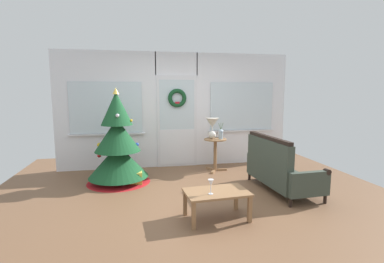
{
  "coord_description": "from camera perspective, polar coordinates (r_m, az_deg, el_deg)",
  "views": [
    {
      "loc": [
        -0.92,
        -4.39,
        1.7
      ],
      "look_at": [
        0.05,
        0.55,
        1.0
      ],
      "focal_mm": 27.16,
      "sensor_mm": 36.0,
      "label": 1
    }
  ],
  "objects": [
    {
      "name": "ground_plane",
      "position": [
        4.8,
        0.7,
        -12.84
      ],
      "size": [
        6.76,
        6.76,
        0.0
      ],
      "primitive_type": "plane",
      "color": "brown"
    },
    {
      "name": "coffee_table",
      "position": [
        3.97,
        4.85,
        -12.36
      ],
      "size": [
        0.88,
        0.58,
        0.38
      ],
      "color": "#8E6642",
      "rests_on": "ground"
    },
    {
      "name": "christmas_tree",
      "position": [
        5.57,
        -14.37,
        -3.2
      ],
      "size": [
        1.17,
        1.17,
        1.77
      ],
      "color": "#4C331E",
      "rests_on": "ground"
    },
    {
      "name": "back_wall_with_door",
      "position": [
        6.55,
        -3.02,
        4.26
      ],
      "size": [
        5.2,
        0.19,
        2.55
      ],
      "color": "white",
      "rests_on": "ground"
    },
    {
      "name": "settee_sofa",
      "position": [
        5.21,
        16.52,
        -7.15
      ],
      "size": [
        0.79,
        1.54,
        0.96
      ],
      "color": "black",
      "rests_on": "ground"
    },
    {
      "name": "gift_box",
      "position": [
        5.5,
        -11.0,
        -8.96
      ],
      "size": [
        0.23,
        0.21,
        0.23
      ],
      "primitive_type": "cube",
      "color": "#D8C64C",
      "rests_on": "ground"
    },
    {
      "name": "flower_vase",
      "position": [
        6.12,
        5.67,
        -0.42
      ],
      "size": [
        0.11,
        0.1,
        0.35
      ],
      "color": "#99ADBC",
      "rests_on": "side_table"
    },
    {
      "name": "wine_glass",
      "position": [
        3.8,
        3.72,
        -10.14
      ],
      "size": [
        0.08,
        0.08,
        0.2
      ],
      "color": "silver",
      "rests_on": "coffee_table"
    },
    {
      "name": "table_lamp",
      "position": [
        6.15,
        4.0,
        1.22
      ],
      "size": [
        0.28,
        0.28,
        0.44
      ],
      "color": "silver",
      "rests_on": "side_table"
    },
    {
      "name": "side_table",
      "position": [
        6.21,
        4.59,
        -3.29
      ],
      "size": [
        0.5,
        0.48,
        0.7
      ],
      "color": "#8E6642",
      "rests_on": "ground"
    }
  ]
}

